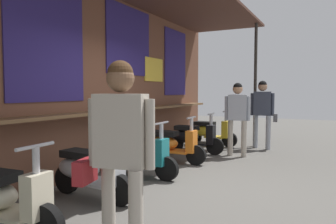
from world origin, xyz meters
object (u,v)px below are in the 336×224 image
(scooter_cream, at_px, (1,198))
(shopper_with_handbag, at_px, (263,107))
(scooter_orange, at_px, (169,144))
(shopper_passing, at_px, (119,142))
(scooter_black, at_px, (191,137))
(scooter_silver, at_px, (87,170))
(scooter_yellow, at_px, (209,131))
(shopper_browsing, at_px, (237,111))
(scooter_teal, at_px, (137,154))

(scooter_cream, height_order, shopper_with_handbag, shopper_with_handbag)
(scooter_orange, relative_size, shopper_passing, 0.81)
(scooter_black, bearing_deg, scooter_silver, -92.77)
(scooter_silver, bearing_deg, scooter_orange, 94.44)
(scooter_cream, distance_m, scooter_yellow, 6.14)
(scooter_orange, distance_m, scooter_yellow, 2.35)
(scooter_yellow, bearing_deg, shopper_with_handbag, 9.32)
(scooter_cream, bearing_deg, shopper_passing, -1.46)
(scooter_cream, xyz_separation_m, shopper_browsing, (5.09, -1.06, 0.64))
(scooter_black, height_order, shopper_passing, shopper_passing)
(scooter_orange, relative_size, scooter_black, 1.00)
(scooter_black, bearing_deg, scooter_yellow, 87.23)
(scooter_silver, distance_m, scooter_black, 3.65)
(scooter_black, distance_m, shopper_with_handbag, 2.08)
(scooter_silver, relative_size, scooter_orange, 1.00)
(scooter_cream, relative_size, shopper_with_handbag, 0.81)
(shopper_with_handbag, bearing_deg, scooter_orange, 143.86)
(scooter_cream, relative_size, scooter_black, 1.00)
(scooter_silver, xyz_separation_m, shopper_browsing, (3.79, -1.06, 0.64))
(scooter_teal, distance_m, scooter_black, 2.41)
(scooter_cream, bearing_deg, scooter_teal, 85.87)
(scooter_teal, height_order, scooter_orange, same)
(scooter_cream, xyz_separation_m, shopper_with_handbag, (6.34, -1.38, 0.68))
(scooter_silver, height_order, shopper_with_handbag, shopper_with_handbag)
(scooter_silver, relative_size, scooter_yellow, 1.00)
(scooter_black, xyz_separation_m, shopper_with_handbag, (1.40, -1.38, 0.68))
(scooter_teal, height_order, shopper_browsing, shopper_browsing)
(scooter_teal, relative_size, shopper_passing, 0.81)
(scooter_orange, xyz_separation_m, shopper_with_handbag, (2.55, -1.38, 0.68))
(scooter_teal, height_order, shopper_with_handbag, shopper_with_handbag)
(scooter_orange, xyz_separation_m, shopper_browsing, (1.29, -1.06, 0.64))
(shopper_passing, bearing_deg, scooter_black, -175.58)
(shopper_passing, bearing_deg, scooter_teal, -161.93)
(scooter_orange, distance_m, shopper_with_handbag, 2.98)
(scooter_teal, bearing_deg, scooter_cream, -90.75)
(scooter_silver, height_order, shopper_browsing, shopper_browsing)
(scooter_cream, distance_m, scooter_teal, 2.54)
(scooter_silver, bearing_deg, scooter_teal, 94.45)
(shopper_browsing, bearing_deg, shopper_with_handbag, -26.28)
(scooter_orange, height_order, shopper_with_handbag, shopper_with_handbag)
(scooter_orange, height_order, scooter_yellow, same)
(scooter_silver, height_order, scooter_yellow, same)
(scooter_teal, height_order, shopper_passing, shopper_passing)
(scooter_cream, bearing_deg, shopper_with_handbag, 73.57)
(scooter_orange, bearing_deg, shopper_passing, -71.91)
(scooter_teal, distance_m, scooter_orange, 1.25)
(scooter_orange, xyz_separation_m, shopper_passing, (-3.73, -1.43, 0.67))
(scooter_orange, distance_m, shopper_passing, 4.05)
(scooter_yellow, height_order, shopper_passing, shopper_passing)
(scooter_silver, relative_size, scooter_black, 1.00)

